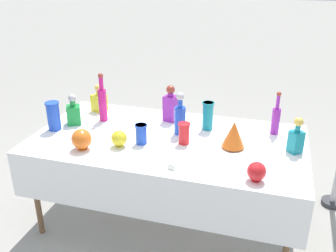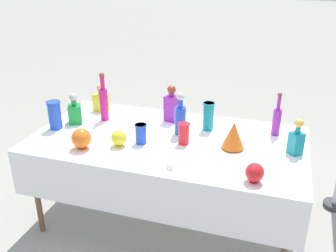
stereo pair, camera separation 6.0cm
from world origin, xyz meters
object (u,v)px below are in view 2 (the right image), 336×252
object	(u,v)px
tall_bottle_1	(180,117)
slender_vase_2	(55,114)
tall_bottle_2	(104,101)
square_decanter_0	(296,139)
slender_vase_3	(184,133)
square_decanter_2	(101,100)
slender_vase_0	(208,115)
round_bowl_1	(119,138)
tall_bottle_0	(277,119)
slender_vase_1	(141,133)
square_decanter_1	(75,112)
round_bowl_2	(255,173)
fluted_vase_0	(233,135)
round_bowl_0	(81,138)
square_decanter_3	(172,105)
cardboard_box_behind_left	(167,140)

from	to	relation	value
tall_bottle_1	slender_vase_2	distance (m)	1.00
tall_bottle_2	square_decanter_0	world-z (taller)	tall_bottle_2
slender_vase_3	square_decanter_2	bearing A→B (deg)	154.49
tall_bottle_2	slender_vase_0	distance (m)	0.88
tall_bottle_1	slender_vase_0	size ratio (longest dim) A/B	1.49
slender_vase_2	round_bowl_1	size ratio (longest dim) A/B	1.86
tall_bottle_1	tall_bottle_0	bearing A→B (deg)	16.38
tall_bottle_2	slender_vase_1	distance (m)	0.56
square_decanter_2	tall_bottle_0	bearing A→B (deg)	-2.16
tall_bottle_0	square_decanter_1	xyz separation A→B (m)	(-1.59, -0.27, -0.03)
square_decanter_2	round_bowl_2	world-z (taller)	square_decanter_2
tall_bottle_2	slender_vase_3	xyz separation A→B (m)	(0.75, -0.23, -0.08)
square_decanter_2	tall_bottle_2	bearing A→B (deg)	-55.84
slender_vase_3	round_bowl_2	world-z (taller)	slender_vase_3
slender_vase_1	fluted_vase_0	xyz separation A→B (m)	(0.66, 0.12, 0.03)
slender_vase_3	fluted_vase_0	size ratio (longest dim) A/B	0.79
square_decanter_0	round_bowl_0	size ratio (longest dim) A/B	1.74
square_decanter_3	slender_vase_1	size ratio (longest dim) A/B	2.06
square_decanter_3	round_bowl_1	bearing A→B (deg)	-111.39
square_decanter_2	slender_vase_2	world-z (taller)	square_decanter_2
square_decanter_0	square_decanter_1	size ratio (longest dim) A/B	1.03
square_decanter_2	square_decanter_3	distance (m)	0.67
tall_bottle_1	cardboard_box_behind_left	xyz separation A→B (m)	(-0.44, 1.04, -0.75)
slender_vase_1	fluted_vase_0	size ratio (longest dim) A/B	0.73
tall_bottle_1	square_decanter_3	size ratio (longest dim) A/B	1.10
round_bowl_1	cardboard_box_behind_left	distance (m)	1.53
square_decanter_3	slender_vase_0	distance (m)	0.34
slender_vase_2	fluted_vase_0	bearing A→B (deg)	3.13
tall_bottle_0	square_decanter_0	bearing A→B (deg)	-62.50
slender_vase_1	fluted_vase_0	distance (m)	0.67
square_decanter_3	round_bowl_2	size ratio (longest dim) A/B	2.45
slender_vase_1	cardboard_box_behind_left	xyz separation A→B (m)	(-0.21, 1.28, -0.69)
slender_vase_2	round_bowl_0	size ratio (longest dim) A/B	1.50
round_bowl_1	tall_bottle_2	bearing A→B (deg)	127.69
slender_vase_0	tall_bottle_2	bearing A→B (deg)	-175.71
square_decanter_2	slender_vase_3	size ratio (longest dim) A/B	1.52
slender_vase_3	round_bowl_2	xyz separation A→B (m)	(0.55, -0.37, -0.02)
round_bowl_1	fluted_vase_0	bearing A→B (deg)	14.79
square_decanter_3	cardboard_box_behind_left	world-z (taller)	square_decanter_3
round_bowl_1	square_decanter_2	bearing A→B (deg)	126.62
slender_vase_0	round_bowl_2	world-z (taller)	slender_vase_0
square_decanter_0	square_decanter_2	xyz separation A→B (m)	(-1.66, 0.34, -0.02)
fluted_vase_0	round_bowl_2	xyz separation A→B (m)	(0.19, -0.40, -0.04)
round_bowl_0	slender_vase_2	bearing A→B (deg)	146.54
fluted_vase_0	round_bowl_1	bearing A→B (deg)	-165.21
square_decanter_3	slender_vase_3	world-z (taller)	square_decanter_3
tall_bottle_0	tall_bottle_2	distance (m)	1.40
slender_vase_3	slender_vase_0	bearing A→B (deg)	68.37
square_decanter_1	round_bowl_1	bearing A→B (deg)	-28.22
square_decanter_1	slender_vase_0	world-z (taller)	square_decanter_1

